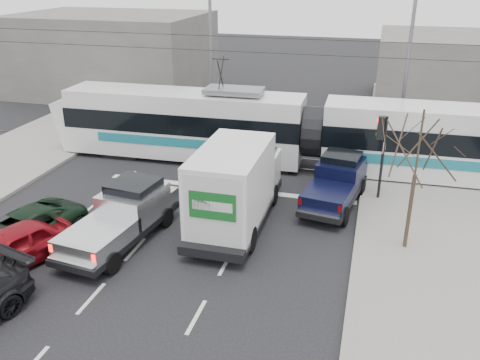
% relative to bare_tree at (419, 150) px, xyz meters
% --- Properties ---
extents(ground, '(120.00, 120.00, 0.00)m').
position_rel_bare_tree_xyz_m(ground, '(-7.60, -2.50, -3.79)').
color(ground, black).
rests_on(ground, ground).
extents(sidewalk_right, '(6.00, 60.00, 0.15)m').
position_rel_bare_tree_xyz_m(sidewalk_right, '(1.40, -2.50, -3.72)').
color(sidewalk_right, gray).
rests_on(sidewalk_right, ground).
extents(rails, '(60.00, 1.60, 0.03)m').
position_rel_bare_tree_xyz_m(rails, '(-7.60, 7.50, -3.78)').
color(rails, '#33302D').
rests_on(rails, ground).
extents(building_left, '(14.00, 10.00, 6.00)m').
position_rel_bare_tree_xyz_m(building_left, '(-21.60, 19.50, -0.79)').
color(building_left, slate).
rests_on(building_left, ground).
extents(building_right, '(12.00, 10.00, 5.00)m').
position_rel_bare_tree_xyz_m(building_right, '(4.40, 21.50, -1.29)').
color(building_right, slate).
rests_on(building_right, ground).
extents(bare_tree, '(2.40, 2.40, 5.00)m').
position_rel_bare_tree_xyz_m(bare_tree, '(0.00, 0.00, 0.00)').
color(bare_tree, '#47382B').
rests_on(bare_tree, ground).
extents(traffic_signal, '(0.44, 0.44, 3.60)m').
position_rel_bare_tree_xyz_m(traffic_signal, '(-1.13, 4.00, -1.05)').
color(traffic_signal, black).
rests_on(traffic_signal, ground).
extents(street_lamp_near, '(2.38, 0.25, 9.00)m').
position_rel_bare_tree_xyz_m(street_lamp_near, '(-0.29, 11.50, 1.32)').
color(street_lamp_near, slate).
rests_on(street_lamp_near, ground).
extents(street_lamp_far, '(2.38, 0.25, 9.00)m').
position_rel_bare_tree_xyz_m(street_lamp_far, '(-11.79, 13.50, 1.32)').
color(street_lamp_far, slate).
rests_on(street_lamp_far, ground).
extents(catenary, '(60.00, 0.20, 7.00)m').
position_rel_bare_tree_xyz_m(catenary, '(-7.60, 7.50, 0.09)').
color(catenary, black).
rests_on(catenary, ground).
extents(tram, '(25.58, 3.18, 5.21)m').
position_rel_bare_tree_xyz_m(tram, '(-4.33, 6.99, -1.94)').
color(tram, silver).
rests_on(tram, ground).
extents(silver_pickup, '(2.56, 5.76, 2.02)m').
position_rel_bare_tree_xyz_m(silver_pickup, '(-9.94, -1.85, -2.79)').
color(silver_pickup, black).
rests_on(silver_pickup, ground).
extents(box_truck, '(2.31, 6.69, 3.34)m').
position_rel_bare_tree_xyz_m(box_truck, '(-6.31, 0.24, -2.14)').
color(box_truck, black).
rests_on(box_truck, ground).
extents(navy_pickup, '(2.52, 5.04, 2.03)m').
position_rel_bare_tree_xyz_m(navy_pickup, '(-2.75, 3.26, -2.79)').
color(navy_pickup, black).
rests_on(navy_pickup, ground).
extents(green_car, '(3.24, 5.10, 1.31)m').
position_rel_bare_tree_xyz_m(green_car, '(-13.19, -3.38, -3.14)').
color(green_car, black).
rests_on(green_car, ground).
extents(red_car, '(3.11, 4.43, 1.40)m').
position_rel_bare_tree_xyz_m(red_car, '(-12.74, -4.54, -3.09)').
color(red_car, maroon).
rests_on(red_car, ground).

